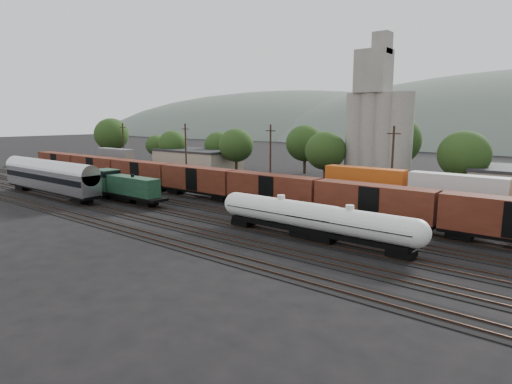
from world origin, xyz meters
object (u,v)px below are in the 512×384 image
Objects in this scene: orange_locomotive at (246,184)px; tank_car_a at (281,213)px; passenger_coach at (49,176)px; green_locomotive at (122,186)px; grain_silo at (377,128)px.

tank_car_a is at bearing -40.06° from orange_locomotive.
passenger_coach is 33.14m from orange_locomotive.
green_locomotive is at bearing -180.00° from tank_car_a.
green_locomotive is 19.95m from orange_locomotive.
tank_car_a is 23.31m from orange_locomotive.
orange_locomotive is at bearing -113.66° from grain_silo.
passenger_coach is at bearing -159.30° from green_locomotive.
green_locomotive is 1.06× the size of orange_locomotive.
grain_silo is at bearing 98.94° from tank_car_a.
grain_silo reaches higher than tank_car_a.
green_locomotive reaches higher than orange_locomotive.
tank_car_a is 0.62× the size of passenger_coach.
passenger_coach is (-13.23, -5.00, 1.02)m from green_locomotive.
tank_car_a is at bearing 0.00° from green_locomotive.
orange_locomotive is (-17.84, 15.00, -0.22)m from tank_car_a.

